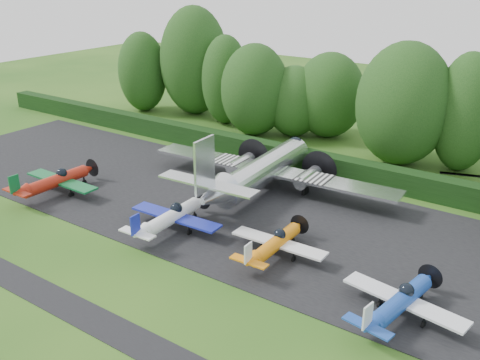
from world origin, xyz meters
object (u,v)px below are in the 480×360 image
Objects in this scene: light_plane_white at (171,217)px; light_plane_blue at (400,302)px; transport_plane at (262,170)px; light_plane_red at (56,181)px; light_plane_orange at (275,243)px.

light_plane_white is 1.05× the size of light_plane_blue.
transport_plane is at bearing 136.78° from light_plane_blue.
transport_plane is 2.94× the size of light_plane_white.
light_plane_red is 29.70m from light_plane_blue.
light_plane_white is at bearing -95.45° from transport_plane.
light_plane_red is 1.04× the size of light_plane_white.
light_plane_red reaches higher than light_plane_blue.
light_plane_orange is (20.70, 1.37, -0.15)m from light_plane_red.
transport_plane is 3.23× the size of light_plane_orange.
light_plane_orange is 0.95× the size of light_plane_blue.
light_plane_orange is at bearing 159.27° from light_plane_blue.
light_plane_blue is at bearing -1.50° from light_plane_red.
transport_plane is 18.86m from light_plane_blue.
light_plane_red reaches higher than light_plane_orange.
light_plane_red is (-14.07, -10.07, -0.82)m from transport_plane.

